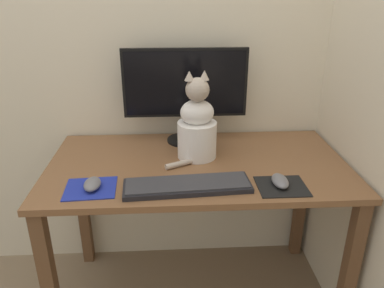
% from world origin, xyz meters
% --- Properties ---
extents(wall_back, '(7.00, 0.04, 2.50)m').
position_xyz_m(wall_back, '(0.00, 0.35, 1.25)').
color(wall_back, beige).
rests_on(wall_back, ground_plane).
extents(wall_side_right, '(0.04, 7.00, 2.50)m').
position_xyz_m(wall_side_right, '(0.64, 0.00, 1.25)').
color(wall_side_right, beige).
rests_on(wall_side_right, ground_plane).
extents(desk, '(1.21, 0.65, 0.71)m').
position_xyz_m(desk, '(0.00, 0.00, 0.60)').
color(desk, brown).
rests_on(desk, ground_plane).
extents(monitor, '(0.55, 0.17, 0.42)m').
position_xyz_m(monitor, '(-0.04, 0.23, 0.96)').
color(monitor, black).
rests_on(monitor, desk).
extents(keyboard, '(0.46, 0.16, 0.02)m').
position_xyz_m(keyboard, '(-0.05, -0.21, 0.72)').
color(keyboard, black).
rests_on(keyboard, desk).
extents(mousepad_left, '(0.19, 0.17, 0.00)m').
position_xyz_m(mousepad_left, '(-0.40, -0.20, 0.71)').
color(mousepad_left, '#1E2D9E').
rests_on(mousepad_left, desk).
extents(mousepad_right, '(0.18, 0.15, 0.00)m').
position_xyz_m(mousepad_right, '(0.29, -0.22, 0.71)').
color(mousepad_right, black).
rests_on(mousepad_right, desk).
extents(computer_mouse_left, '(0.06, 0.10, 0.03)m').
position_xyz_m(computer_mouse_left, '(-0.39, -0.20, 0.73)').
color(computer_mouse_left, slate).
rests_on(computer_mouse_left, mousepad_left).
extents(computer_mouse_right, '(0.06, 0.11, 0.03)m').
position_xyz_m(computer_mouse_right, '(0.28, -0.21, 0.73)').
color(computer_mouse_right, slate).
rests_on(computer_mouse_right, mousepad_right).
extents(cat, '(0.22, 0.22, 0.37)m').
position_xyz_m(cat, '(-0.00, 0.05, 0.85)').
color(cat, white).
rests_on(cat, desk).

